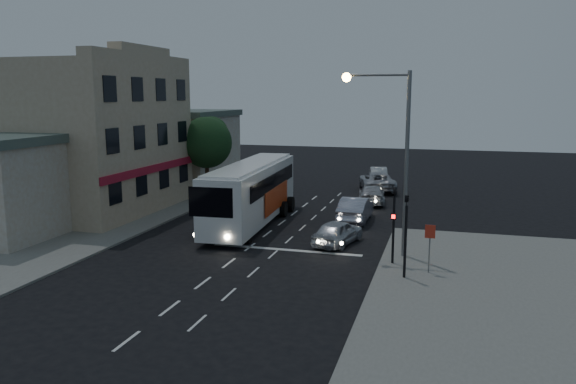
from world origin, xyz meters
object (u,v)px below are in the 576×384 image
(traffic_signal_main, at_px, (394,216))
(tour_bus, at_px, (252,191))
(regulatory_sign, at_px, (430,241))
(car_suv, at_px, (338,232))
(car_sedan_b, at_px, (372,194))
(street_tree, at_px, (206,140))
(streetlight, at_px, (393,142))
(car_sedan_c, at_px, (377,181))
(traffic_signal_side, at_px, (406,226))
(car_sedan_a, at_px, (355,209))
(car_extra, at_px, (378,174))

(traffic_signal_main, bearing_deg, tour_bus, 145.86)
(regulatory_sign, bearing_deg, car_suv, 140.61)
(car_sedan_b, distance_m, street_tree, 13.41)
(tour_bus, bearing_deg, streetlight, -31.60)
(tour_bus, bearing_deg, street_tree, 126.11)
(car_sedan_c, relative_size, traffic_signal_side, 1.41)
(tour_bus, distance_m, car_suv, 7.04)
(streetlight, height_order, street_tree, streetlight)
(car_suv, relative_size, street_tree, 0.65)
(car_sedan_c, xyz_separation_m, streetlight, (3.02, -19.40, 4.93))
(car_suv, bearing_deg, streetlight, 165.09)
(tour_bus, bearing_deg, regulatory_sign, -36.89)
(streetlight, bearing_deg, car_sedan_c, 98.83)
(car_suv, relative_size, car_sedan_c, 0.69)
(car_sedan_a, height_order, car_sedan_b, car_sedan_a)
(traffic_signal_main, bearing_deg, traffic_signal_side, -70.51)
(car_extra, relative_size, streetlight, 0.47)
(traffic_signal_side, bearing_deg, car_suv, 128.07)
(car_sedan_a, bearing_deg, car_sedan_b, -91.53)
(car_suv, distance_m, car_extra, 22.89)
(car_sedan_c, xyz_separation_m, traffic_signal_main, (3.27, -20.82, 1.62))
(car_sedan_b, relative_size, traffic_signal_side, 1.13)
(car_sedan_a, relative_size, street_tree, 0.77)
(car_sedan_c, distance_m, regulatory_sign, 22.41)
(car_sedan_a, bearing_deg, traffic_signal_side, 110.19)
(car_extra, bearing_deg, streetlight, 88.14)
(traffic_signal_main, bearing_deg, car_extra, 98.36)
(car_sedan_a, xyz_separation_m, streetlight, (2.95, -7.47, 4.94))
(car_sedan_b, bearing_deg, street_tree, -3.61)
(traffic_signal_main, relative_size, traffic_signal_side, 1.00)
(car_sedan_a, xyz_separation_m, traffic_signal_main, (3.20, -8.90, 1.63))
(car_suv, xyz_separation_m, regulatory_sign, (4.92, -4.04, 0.92))
(car_sedan_c, bearing_deg, car_suv, 76.70)
(traffic_signal_side, bearing_deg, car_extra, 99.18)
(car_sedan_a, bearing_deg, traffic_signal_main, 110.24)
(car_sedan_b, distance_m, traffic_signal_side, 17.60)
(car_sedan_b, height_order, streetlight, streetlight)
(car_suv, height_order, car_sedan_c, car_sedan_c)
(traffic_signal_main, xyz_separation_m, street_tree, (-15.81, 14.25, 2.08))
(car_suv, bearing_deg, car_sedan_b, -77.62)
(traffic_signal_main, bearing_deg, car_sedan_a, 109.79)
(car_extra, distance_m, street_tree, 17.16)
(traffic_signal_side, height_order, regulatory_sign, traffic_signal_side)
(car_sedan_b, distance_m, car_sedan_c, 5.69)
(tour_bus, xyz_separation_m, car_sedan_c, (6.02, 14.52, -1.27))
(car_sedan_b, relative_size, regulatory_sign, 2.11)
(streetlight, bearing_deg, traffic_signal_side, -74.30)
(car_suv, relative_size, car_sedan_b, 0.86)
(tour_bus, xyz_separation_m, regulatory_sign, (10.99, -7.31, -0.48))
(car_sedan_c, height_order, regulatory_sign, regulatory_sign)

